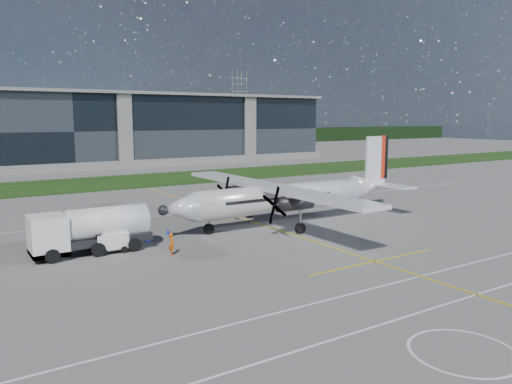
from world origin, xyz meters
name	(u,v)px	position (x,y,z in m)	size (l,w,h in m)	color
ground	(126,189)	(0.00, 40.00, 0.00)	(400.00, 400.00, 0.00)	#595654
grass_strip	(109,182)	(0.00, 48.00, 0.02)	(400.00, 18.00, 0.04)	#14340E
terminal_building	(63,131)	(0.00, 80.00, 7.50)	(120.00, 20.00, 15.00)	black
tree_line	(22,141)	(0.00, 140.00, 3.00)	(400.00, 6.00, 6.00)	black
pylon_east	(240,106)	(85.00, 150.00, 15.00)	(9.00, 4.60, 30.00)	gray
yellow_taxiway_centerline	(254,222)	(3.00, 10.00, 0.01)	(0.20, 70.00, 0.01)	yellow
white_lane_line	(444,305)	(0.00, -14.00, 0.01)	(90.00, 0.15, 0.01)	white
turboprop_aircraft	(290,181)	(5.79, 7.96, 4.12)	(26.47, 27.45, 8.24)	white
fuel_tanker_truck	(82,232)	(-14.00, 7.24, 1.71)	(9.14, 2.97, 3.43)	white
baggage_tug	(111,242)	(-12.05, 6.62, 0.77)	(2.56, 1.53, 1.53)	white
ground_crew_person	(172,242)	(-8.46, 3.45, 0.95)	(0.77, 0.55, 1.90)	#F25907
safety_cone_stbdwing	(209,202)	(3.95, 21.54, 0.25)	(0.36, 0.36, 0.50)	#0E34F6
safety_cone_tail	(380,207)	(18.60, 8.37, 0.25)	(0.36, 0.36, 0.50)	#0E34F6
safety_cone_fwd	(147,238)	(-8.56, 8.35, 0.25)	(0.36, 0.36, 0.50)	#0E34F6
safety_cone_nose_stbd	(168,231)	(-6.07, 9.94, 0.25)	(0.36, 0.36, 0.50)	#0E34F6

